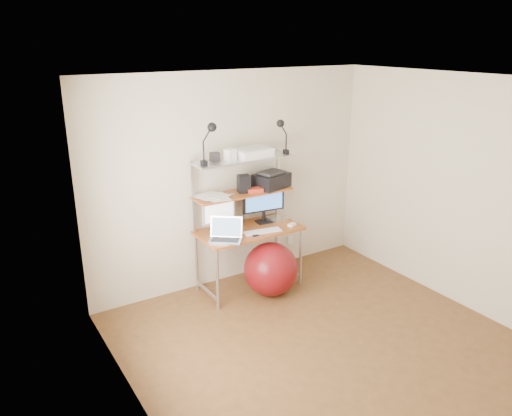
# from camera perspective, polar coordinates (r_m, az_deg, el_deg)

# --- Properties ---
(room) EXTENTS (3.60, 3.60, 3.60)m
(room) POSITION_cam_1_polar(r_m,az_deg,el_deg) (4.47, 8.81, -2.02)
(room) COLOR brown
(room) RESTS_ON ground
(computer_desk) EXTENTS (1.20, 0.60, 1.57)m
(computer_desk) POSITION_cam_1_polar(r_m,az_deg,el_deg) (5.72, -1.13, -0.23)
(computer_desk) COLOR #A54820
(computer_desk) RESTS_ON ground
(desktop) EXTENTS (1.20, 0.60, 0.00)m
(desktop) POSITION_cam_1_polar(r_m,az_deg,el_deg) (5.74, -0.80, -2.44)
(desktop) COLOR #A54820
(desktop) RESTS_ON computer_desk
(mid_shelf) EXTENTS (1.18, 0.34, 0.00)m
(mid_shelf) POSITION_cam_1_polar(r_m,az_deg,el_deg) (5.71, -1.49, 1.81)
(mid_shelf) COLOR #A54820
(mid_shelf) RESTS_ON computer_desk
(top_shelf) EXTENTS (1.18, 0.34, 0.00)m
(top_shelf) POSITION_cam_1_polar(r_m,az_deg,el_deg) (5.61, -1.53, 5.72)
(top_shelf) COLOR #BABBC0
(top_shelf) RESTS_ON computer_desk
(floor) EXTENTS (3.60, 3.60, 0.00)m
(floor) POSITION_cam_1_polar(r_m,az_deg,el_deg) (5.05, 8.08, -15.38)
(floor) COLOR brown
(floor) RESTS_ON ground
(wall_outlet) EXTENTS (0.08, 0.01, 0.12)m
(wall_outlet) POSITION_cam_1_polar(r_m,az_deg,el_deg) (6.61, 3.98, -3.63)
(wall_outlet) COLOR white
(wall_outlet) RESTS_ON room
(monitor_silver) EXTENTS (0.41, 0.15, 0.45)m
(monitor_silver) POSITION_cam_1_polar(r_m,az_deg,el_deg) (5.60, -4.27, -0.43)
(monitor_silver) COLOR #BABBBF
(monitor_silver) RESTS_ON desktop
(monitor_black) EXTENTS (0.53, 0.17, 0.53)m
(monitor_black) POSITION_cam_1_polar(r_m,az_deg,el_deg) (5.89, 0.87, 0.85)
(monitor_black) COLOR black
(monitor_black) RESTS_ON desktop
(laptop) EXTENTS (0.45, 0.44, 0.31)m
(laptop) POSITION_cam_1_polar(r_m,az_deg,el_deg) (5.45, -3.47, -3.09)
(laptop) COLOR silver
(laptop) RESTS_ON desktop
(keyboard) EXTENTS (0.46, 0.20, 0.01)m
(keyboard) POSITION_cam_1_polar(r_m,az_deg,el_deg) (5.66, 0.74, -2.69)
(keyboard) COLOR white
(keyboard) RESTS_ON desktop
(mouse) EXTENTS (0.11, 0.09, 0.03)m
(mouse) POSITION_cam_1_polar(r_m,az_deg,el_deg) (5.86, 4.13, -1.91)
(mouse) COLOR white
(mouse) RESTS_ON desktop
(mac_mini) EXTENTS (0.22, 0.22, 0.04)m
(mac_mini) POSITION_cam_1_polar(r_m,az_deg,el_deg) (6.02, 2.40, -1.24)
(mac_mini) COLOR silver
(mac_mini) RESTS_ON desktop
(phone) EXTENTS (0.07, 0.13, 0.01)m
(phone) POSITION_cam_1_polar(r_m,az_deg,el_deg) (5.59, -0.27, -3.01)
(phone) COLOR black
(phone) RESTS_ON desktop
(printer) EXTENTS (0.47, 0.38, 0.20)m
(printer) POSITION_cam_1_polar(r_m,az_deg,el_deg) (5.88, 1.78, 3.23)
(printer) COLOR black
(printer) RESTS_ON mid_shelf
(nas_cube) EXTENTS (0.17, 0.17, 0.20)m
(nas_cube) POSITION_cam_1_polar(r_m,az_deg,el_deg) (5.69, -1.42, 2.79)
(nas_cube) COLOR black
(nas_cube) RESTS_ON mid_shelf
(red_box) EXTENTS (0.20, 0.16, 0.05)m
(red_box) POSITION_cam_1_polar(r_m,az_deg,el_deg) (5.71, -0.15, 2.06)
(red_box) COLOR red
(red_box) RESTS_ON mid_shelf
(scanner) EXTENTS (0.43, 0.30, 0.11)m
(scanner) POSITION_cam_1_polar(r_m,az_deg,el_deg) (5.66, -0.38, 6.39)
(scanner) COLOR white
(scanner) RESTS_ON top_shelf
(box_white) EXTENTS (0.13, 0.12, 0.13)m
(box_white) POSITION_cam_1_polar(r_m,az_deg,el_deg) (5.48, -2.97, 6.09)
(box_white) COLOR white
(box_white) RESTS_ON top_shelf
(box_grey) EXTENTS (0.10, 0.10, 0.09)m
(box_grey) POSITION_cam_1_polar(r_m,az_deg,el_deg) (5.49, -4.73, 5.86)
(box_grey) COLOR #29292B
(box_grey) RESTS_ON top_shelf
(clip_lamp_left) EXTENTS (0.18, 0.10, 0.45)m
(clip_lamp_left) POSITION_cam_1_polar(r_m,az_deg,el_deg) (5.26, -5.25, 8.39)
(clip_lamp_left) COLOR black
(clip_lamp_left) RESTS_ON top_shelf
(clip_lamp_right) EXTENTS (0.16, 0.09, 0.41)m
(clip_lamp_right) POSITION_cam_1_polar(r_m,az_deg,el_deg) (5.73, 2.95, 9.00)
(clip_lamp_right) COLOR black
(clip_lamp_right) RESTS_ON top_shelf
(exercise_ball) EXTENTS (0.62, 0.62, 0.62)m
(exercise_ball) POSITION_cam_1_polar(r_m,az_deg,el_deg) (5.76, 1.70, -7.00)
(exercise_ball) COLOR maroon
(exercise_ball) RESTS_ON floor
(paper_stack) EXTENTS (0.37, 0.40, 0.02)m
(paper_stack) POSITION_cam_1_polar(r_m,az_deg,el_deg) (5.54, -4.84, 1.31)
(paper_stack) COLOR white
(paper_stack) RESTS_ON mid_shelf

